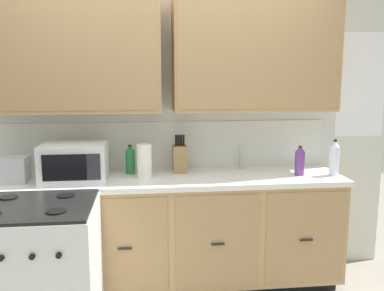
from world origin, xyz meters
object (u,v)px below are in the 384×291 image
at_px(knife_block, 180,158).
at_px(bottle_clear, 334,158).
at_px(stove_range, 36,276).
at_px(microwave, 74,162).
at_px(toaster, 8,170).
at_px(paper_towel_roll, 144,161).
at_px(bottle_violet, 300,161).
at_px(bottle_green, 130,159).

height_order(knife_block, bottle_clear, knife_block).
xyz_separation_m(stove_range, microwave, (0.17, 0.60, 0.60)).
bearing_deg(toaster, paper_towel_roll, 1.74).
xyz_separation_m(knife_block, bottle_violet, (0.94, -0.21, 0.00)).
distance_m(stove_range, knife_block, 1.38).
relative_size(microwave, toaster, 1.71).
bearing_deg(stove_range, bottle_green, 53.42).
bearing_deg(bottle_green, stove_range, -126.58).
bearing_deg(knife_block, paper_towel_roll, -152.25).
bearing_deg(bottle_clear, knife_block, 167.85).
relative_size(toaster, bottle_green, 1.19).
height_order(microwave, bottle_green, microwave).
bearing_deg(knife_block, stove_range, -141.44).
bearing_deg(paper_towel_roll, bottle_green, 127.27).
bearing_deg(bottle_green, toaster, -168.55).
distance_m(paper_towel_roll, bottle_violet, 1.23).
height_order(toaster, paper_towel_roll, paper_towel_roll).
height_order(knife_block, paper_towel_roll, knife_block).
relative_size(microwave, paper_towel_roll, 1.85).
bearing_deg(paper_towel_roll, knife_block, 27.75).
bearing_deg(toaster, bottle_clear, -1.76).
xyz_separation_m(toaster, bottle_green, (0.89, 0.18, 0.02)).
relative_size(knife_block, paper_towel_roll, 1.19).
height_order(bottle_green, bottle_clear, bottle_clear).
distance_m(microwave, paper_towel_roll, 0.52).
height_order(stove_range, toaster, toaster).
relative_size(knife_block, bottle_green, 1.31).
height_order(stove_range, bottle_green, bottle_green).
relative_size(stove_range, knife_block, 3.06).
relative_size(toaster, paper_towel_roll, 1.08).
bearing_deg(bottle_clear, microwave, 177.79).
relative_size(stove_range, bottle_green, 4.03).
distance_m(toaster, paper_towel_roll, 1.00).
bearing_deg(toaster, stove_range, -62.57).
bearing_deg(stove_range, microwave, 74.37).
distance_m(bottle_clear, bottle_violet, 0.27).
distance_m(toaster, knife_block, 1.30).
relative_size(stove_range, microwave, 1.98).
distance_m(paper_towel_roll, bottle_clear, 1.49).
bearing_deg(toaster, bottle_green, 11.45).
bearing_deg(bottle_clear, toaster, 178.24).
xyz_separation_m(microwave, bottle_green, (0.41, 0.18, -0.02)).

